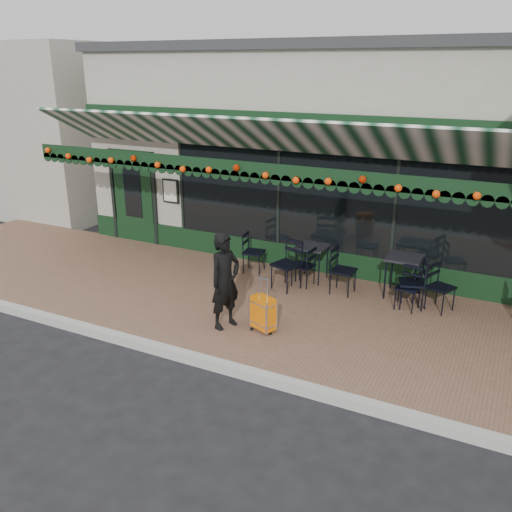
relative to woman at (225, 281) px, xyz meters
The scene contains 16 objects.
ground 1.45m from the woman, 59.57° to the right, with size 80.00×80.00×0.00m, color black.
sidewalk 1.48m from the woman, 62.09° to the left, with size 18.00×4.00×0.15m, color brown.
curb 1.46m from the woman, 61.56° to the right, with size 18.00×0.16×0.15m, color #9E9E99.
restaurant_building 7.04m from the woman, 85.38° to the left, with size 12.00×9.60×4.50m.
neighbor_building_left 14.38m from the woman, 150.46° to the left, with size 12.00×8.00×4.80m, color #9F988B.
woman is the anchor object (origin of this frame).
suitcase 0.80m from the woman, 11.29° to the left, with size 0.45×0.36×0.92m.
cafe_table_a 3.43m from the woman, 47.64° to the left, with size 0.63×0.63×0.78m.
cafe_table_b 2.61m from the woman, 78.68° to the left, with size 0.58×0.58×0.71m.
chair_a_left 3.34m from the woman, 40.07° to the left, with size 0.45×0.45×0.89m, color black, non-canonical shape.
chair_a_right 3.78m from the woman, 36.33° to the left, with size 0.42×0.42×0.83m, color black, non-canonical shape.
chair_a_front 3.25m from the woman, 38.62° to the left, with size 0.39×0.39×0.78m, color black, non-canonical shape.
chair_b_left 2.28m from the woman, 77.90° to the left, with size 0.39×0.39×0.79m, color black, non-canonical shape.
chair_b_right 2.56m from the woman, 59.59° to the left, with size 0.44×0.44×0.88m, color black, non-canonical shape.
chair_b_front 1.93m from the woman, 82.47° to the left, with size 0.48×0.48×0.96m, color black, non-canonical shape.
chair_solo 2.56m from the woman, 106.47° to the left, with size 0.42×0.42×0.84m, color black, non-canonical shape.
Camera 1 is at (3.51, -6.01, 4.23)m, focal length 38.00 mm.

